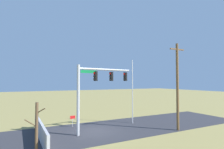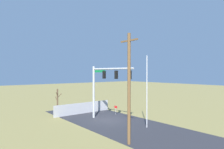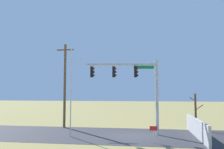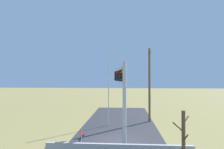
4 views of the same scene
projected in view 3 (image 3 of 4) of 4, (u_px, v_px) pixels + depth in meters
The scene contains 9 objects.
ground_plane at pixel (133, 136), 19.91m from camera, with size 160.00×160.00×0.00m, color olive.
road_surface at pixel (88, 134), 20.51m from camera, with size 28.00×8.00×0.01m, color #2D2D33.
sidewalk_corner at pixel (169, 135), 20.06m from camera, with size 6.00×6.00×0.01m, color #B7B5AD.
retaining_fence at pixel (196, 128), 19.46m from camera, with size 0.20×8.65×1.50m, color #A8A8AD.
signal_mast at pixel (136, 82), 20.57m from camera, with size 6.34×1.22×6.56m.
flagpole at pixel (71, 92), 19.80m from camera, with size 0.10×0.10×7.54m, color silver.
utility_pole at pixel (65, 84), 24.96m from camera, with size 1.90×0.26×8.91m.
bare_tree at pixel (196, 111), 22.92m from camera, with size 1.27×1.02×3.59m.
open_sign at pixel (153, 130), 17.06m from camera, with size 0.56×0.04×1.22m.
Camera 3 is at (1.30, -20.29, 3.68)m, focal length 37.35 mm.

